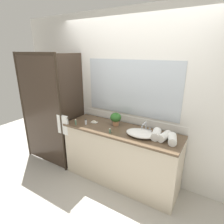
# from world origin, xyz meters

# --- Properties ---
(ground_plane) EXTENTS (8.00, 8.00, 0.00)m
(ground_plane) POSITION_xyz_m (0.00, 0.00, 0.00)
(ground_plane) COLOR #B7B2A8
(wall_back_with_mirror) EXTENTS (4.40, 0.06, 2.60)m
(wall_back_with_mirror) POSITION_xyz_m (0.00, 0.34, 1.30)
(wall_back_with_mirror) COLOR silver
(wall_back_with_mirror) RESTS_ON ground_plane
(vanity_cabinet) EXTENTS (1.80, 0.58, 0.90)m
(vanity_cabinet) POSITION_xyz_m (0.00, 0.01, 0.45)
(vanity_cabinet) COLOR beige
(vanity_cabinet) RESTS_ON ground_plane
(shower_enclosure) EXTENTS (1.20, 0.59, 2.00)m
(shower_enclosure) POSITION_xyz_m (-1.28, -0.19, 1.02)
(shower_enclosure) COLOR #2D2319
(shower_enclosure) RESTS_ON ground_plane
(sink_basin) EXTENTS (0.41, 0.28, 0.08)m
(sink_basin) POSITION_xyz_m (0.34, -0.05, 0.94)
(sink_basin) COLOR white
(sink_basin) RESTS_ON vanity_cabinet
(faucet) EXTENTS (0.17, 0.16, 0.15)m
(faucet) POSITION_xyz_m (0.34, 0.14, 0.95)
(faucet) COLOR silver
(faucet) RESTS_ON vanity_cabinet
(potted_plant) EXTENTS (0.17, 0.17, 0.20)m
(potted_plant) POSITION_xyz_m (-0.15, 0.11, 1.02)
(potted_plant) COLOR #B77A51
(potted_plant) RESTS_ON vanity_cabinet
(soap_dish) EXTENTS (0.10, 0.07, 0.04)m
(soap_dish) POSITION_xyz_m (-0.50, 0.02, 0.91)
(soap_dish) COLOR silver
(soap_dish) RESTS_ON vanity_cabinet
(amenity_bottle_conditioner) EXTENTS (0.03, 0.03, 0.07)m
(amenity_bottle_conditioner) POSITION_xyz_m (-0.07, -0.18, 0.93)
(amenity_bottle_conditioner) COLOR #4C7056
(amenity_bottle_conditioner) RESTS_ON vanity_cabinet
(amenity_bottle_body_wash) EXTENTS (0.03, 0.03, 0.09)m
(amenity_bottle_body_wash) POSITION_xyz_m (-0.57, -0.11, 0.94)
(amenity_bottle_body_wash) COLOR silver
(amenity_bottle_body_wash) RESTS_ON vanity_cabinet
(amenity_bottle_shampoo) EXTENTS (0.02, 0.02, 0.09)m
(amenity_bottle_shampoo) POSITION_xyz_m (-0.70, -0.21, 0.94)
(amenity_bottle_shampoo) COLOR #4C7056
(amenity_bottle_shampoo) RESTS_ON vanity_cabinet
(rolled_towel_near_edge) EXTENTS (0.16, 0.24, 0.11)m
(rolled_towel_near_edge) POSITION_xyz_m (0.76, -0.02, 0.95)
(rolled_towel_near_edge) COLOR white
(rolled_towel_near_edge) RESTS_ON vanity_cabinet
(rolled_towel_middle) EXTENTS (0.15, 0.24, 0.10)m
(rolled_towel_middle) POSITION_xyz_m (0.65, 0.01, 0.95)
(rolled_towel_middle) COLOR white
(rolled_towel_middle) RESTS_ON vanity_cabinet
(rolled_towel_far_edge) EXTENTS (0.15, 0.24, 0.12)m
(rolled_towel_far_edge) POSITION_xyz_m (0.54, 0.00, 0.96)
(rolled_towel_far_edge) COLOR white
(rolled_towel_far_edge) RESTS_ON vanity_cabinet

